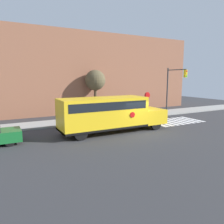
{
  "coord_description": "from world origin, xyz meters",
  "views": [
    {
      "loc": [
        -10.09,
        -14.33,
        4.45
      ],
      "look_at": [
        -1.54,
        1.67,
        1.58
      ],
      "focal_mm": 35.0,
      "sensor_mm": 36.0,
      "label": 1
    }
  ],
  "objects_px": {
    "school_bus": "(109,113)",
    "traffic_light": "(173,85)",
    "stop_sign": "(147,101)",
    "tree_near_sidewalk": "(95,81)"
  },
  "relations": [
    {
      "from": "stop_sign",
      "to": "traffic_light",
      "type": "relative_size",
      "value": 0.51
    },
    {
      "from": "school_bus",
      "to": "traffic_light",
      "type": "height_order",
      "value": "traffic_light"
    },
    {
      "from": "school_bus",
      "to": "tree_near_sidewalk",
      "type": "xyz_separation_m",
      "value": [
        2.69,
        8.75,
        2.43
      ]
    },
    {
      "from": "stop_sign",
      "to": "traffic_light",
      "type": "height_order",
      "value": "traffic_light"
    },
    {
      "from": "stop_sign",
      "to": "tree_near_sidewalk",
      "type": "distance_m",
      "value": 6.65
    },
    {
      "from": "school_bus",
      "to": "traffic_light",
      "type": "relative_size",
      "value": 1.65
    },
    {
      "from": "stop_sign",
      "to": "traffic_light",
      "type": "distance_m",
      "value": 3.67
    },
    {
      "from": "school_bus",
      "to": "traffic_light",
      "type": "xyz_separation_m",
      "value": [
        10.12,
        3.48,
        2.02
      ]
    },
    {
      "from": "school_bus",
      "to": "traffic_light",
      "type": "bearing_deg",
      "value": 18.96
    },
    {
      "from": "school_bus",
      "to": "stop_sign",
      "type": "xyz_separation_m",
      "value": [
        6.97,
        4.14,
        0.26
      ]
    }
  ]
}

